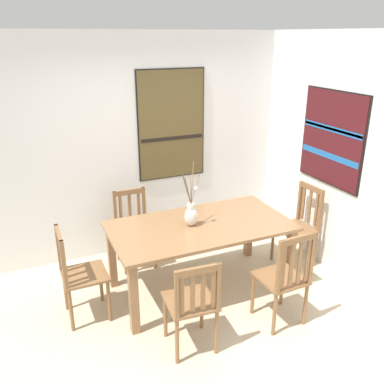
{
  "coord_description": "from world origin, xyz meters",
  "views": [
    {
      "loc": [
        -1.46,
        -2.96,
        2.65
      ],
      "look_at": [
        0.17,
        0.74,
        1.1
      ],
      "focal_mm": 38.68,
      "sensor_mm": 36.0,
      "label": 1
    }
  ],
  "objects_px": {
    "chair_0": "(134,227)",
    "chair_4": "(285,277)",
    "chair_1": "(299,225)",
    "painting_on_side_wall": "(332,138)",
    "dining_table": "(200,233)",
    "centerpiece_vase": "(191,214)",
    "painting_on_back_wall": "(171,125)",
    "chair_2": "(192,303)",
    "chair_3": "(78,273)"
  },
  "relations": [
    {
      "from": "chair_0",
      "to": "chair_4",
      "type": "bearing_deg",
      "value": -59.87
    },
    {
      "from": "chair_1",
      "to": "painting_on_side_wall",
      "type": "distance_m",
      "value": 1.09
    },
    {
      "from": "chair_0",
      "to": "dining_table",
      "type": "bearing_deg",
      "value": -58.9
    },
    {
      "from": "centerpiece_vase",
      "to": "painting_on_side_wall",
      "type": "relative_size",
      "value": 0.62
    },
    {
      "from": "centerpiece_vase",
      "to": "chair_4",
      "type": "xyz_separation_m",
      "value": [
        0.58,
        -0.88,
        -0.39
      ]
    },
    {
      "from": "dining_table",
      "to": "chair_1",
      "type": "bearing_deg",
      "value": 1.35
    },
    {
      "from": "chair_4",
      "to": "centerpiece_vase",
      "type": "bearing_deg",
      "value": 123.38
    },
    {
      "from": "dining_table",
      "to": "painting_on_back_wall",
      "type": "relative_size",
      "value": 1.4
    },
    {
      "from": "chair_1",
      "to": "painting_on_back_wall",
      "type": "distance_m",
      "value": 1.98
    },
    {
      "from": "centerpiece_vase",
      "to": "chair_1",
      "type": "bearing_deg",
      "value": 0.53
    },
    {
      "from": "chair_0",
      "to": "painting_on_side_wall",
      "type": "distance_m",
      "value": 2.51
    },
    {
      "from": "chair_1",
      "to": "chair_2",
      "type": "xyz_separation_m",
      "value": [
        -1.79,
        -0.87,
        -0.01
      ]
    },
    {
      "from": "chair_1",
      "to": "dining_table",
      "type": "bearing_deg",
      "value": -178.65
    },
    {
      "from": "centerpiece_vase",
      "to": "chair_1",
      "type": "relative_size",
      "value": 0.67
    },
    {
      "from": "chair_1",
      "to": "painting_on_back_wall",
      "type": "height_order",
      "value": "painting_on_back_wall"
    },
    {
      "from": "chair_2",
      "to": "chair_3",
      "type": "bearing_deg",
      "value": 133.73
    },
    {
      "from": "chair_4",
      "to": "chair_1",
      "type": "bearing_deg",
      "value": 46.36
    },
    {
      "from": "chair_4",
      "to": "painting_on_back_wall",
      "type": "height_order",
      "value": "painting_on_back_wall"
    },
    {
      "from": "chair_2",
      "to": "painting_on_side_wall",
      "type": "height_order",
      "value": "painting_on_side_wall"
    },
    {
      "from": "dining_table",
      "to": "chair_1",
      "type": "relative_size",
      "value": 1.93
    },
    {
      "from": "chair_0",
      "to": "chair_4",
      "type": "relative_size",
      "value": 0.91
    },
    {
      "from": "dining_table",
      "to": "chair_0",
      "type": "distance_m",
      "value": 0.99
    },
    {
      "from": "dining_table",
      "to": "chair_1",
      "type": "height_order",
      "value": "chair_1"
    },
    {
      "from": "dining_table",
      "to": "chair_4",
      "type": "relative_size",
      "value": 1.9
    },
    {
      "from": "dining_table",
      "to": "chair_0",
      "type": "relative_size",
      "value": 2.09
    },
    {
      "from": "painting_on_back_wall",
      "to": "chair_4",
      "type": "bearing_deg",
      "value": -80.75
    },
    {
      "from": "chair_1",
      "to": "chair_4",
      "type": "xyz_separation_m",
      "value": [
        -0.85,
        -0.89,
        0.01
      ]
    },
    {
      "from": "centerpiece_vase",
      "to": "chair_4",
      "type": "relative_size",
      "value": 0.66
    },
    {
      "from": "chair_3",
      "to": "painting_on_back_wall",
      "type": "distance_m",
      "value": 2.15
    },
    {
      "from": "chair_4",
      "to": "painting_on_side_wall",
      "type": "xyz_separation_m",
      "value": [
        1.11,
        0.8,
        1.05
      ]
    },
    {
      "from": "centerpiece_vase",
      "to": "chair_3",
      "type": "height_order",
      "value": "centerpiece_vase"
    },
    {
      "from": "chair_1",
      "to": "chair_3",
      "type": "distance_m",
      "value": 2.62
    },
    {
      "from": "chair_3",
      "to": "chair_4",
      "type": "xyz_separation_m",
      "value": [
        1.77,
        -0.88,
        0.02
      ]
    },
    {
      "from": "chair_2",
      "to": "chair_3",
      "type": "relative_size",
      "value": 0.95
    },
    {
      "from": "painting_on_back_wall",
      "to": "painting_on_side_wall",
      "type": "height_order",
      "value": "painting_on_back_wall"
    },
    {
      "from": "dining_table",
      "to": "centerpiece_vase",
      "type": "distance_m",
      "value": 0.25
    },
    {
      "from": "chair_3",
      "to": "painting_on_side_wall",
      "type": "distance_m",
      "value": 3.06
    },
    {
      "from": "chair_3",
      "to": "chair_4",
      "type": "distance_m",
      "value": 1.97
    },
    {
      "from": "chair_4",
      "to": "chair_2",
      "type": "bearing_deg",
      "value": 178.94
    },
    {
      "from": "dining_table",
      "to": "centerpiece_vase",
      "type": "bearing_deg",
      "value": 169.61
    },
    {
      "from": "dining_table",
      "to": "painting_on_side_wall",
      "type": "bearing_deg",
      "value": -2.24
    },
    {
      "from": "chair_2",
      "to": "painting_on_back_wall",
      "type": "xyz_separation_m",
      "value": [
        0.61,
        2.03,
        1.1
      ]
    },
    {
      "from": "painting_on_back_wall",
      "to": "painting_on_side_wall",
      "type": "distance_m",
      "value": 1.91
    },
    {
      "from": "chair_1",
      "to": "chair_3",
      "type": "bearing_deg",
      "value": -179.66
    },
    {
      "from": "painting_on_side_wall",
      "to": "painting_on_back_wall",
      "type": "bearing_deg",
      "value": 139.05
    },
    {
      "from": "chair_2",
      "to": "chair_4",
      "type": "bearing_deg",
      "value": -1.06
    },
    {
      "from": "chair_3",
      "to": "dining_table",
      "type": "bearing_deg",
      "value": -0.7
    },
    {
      "from": "dining_table",
      "to": "centerpiece_vase",
      "type": "xyz_separation_m",
      "value": [
        -0.1,
        0.02,
        0.23
      ]
    },
    {
      "from": "chair_4",
      "to": "chair_3",
      "type": "bearing_deg",
      "value": 153.61
    },
    {
      "from": "chair_1",
      "to": "chair_2",
      "type": "relative_size",
      "value": 1.07
    }
  ]
}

